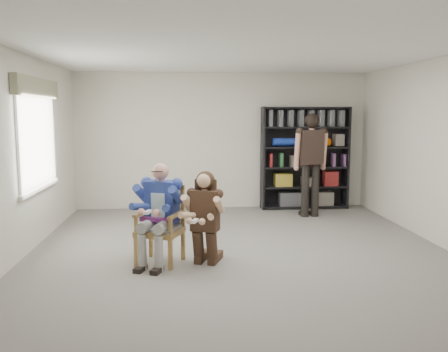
{
  "coord_description": "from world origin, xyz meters",
  "views": [
    {
      "loc": [
        -0.78,
        -6.3,
        1.97
      ],
      "look_at": [
        -0.2,
        0.6,
        1.05
      ],
      "focal_mm": 38.0,
      "sensor_mm": 36.0,
      "label": 1
    }
  ],
  "objects_px": {
    "armchair": "(160,225)",
    "kneeling_woman": "(204,219)",
    "bookshelf": "(305,158)",
    "seated_man": "(160,214)",
    "standing_man": "(311,166)"
  },
  "relations": [
    {
      "from": "armchair",
      "to": "kneeling_woman",
      "type": "bearing_deg",
      "value": 8.91
    },
    {
      "from": "armchair",
      "to": "seated_man",
      "type": "height_order",
      "value": "seated_man"
    },
    {
      "from": "standing_man",
      "to": "bookshelf",
      "type": "bearing_deg",
      "value": 78.07
    },
    {
      "from": "seated_man",
      "to": "bookshelf",
      "type": "xyz_separation_m",
      "value": [
        2.81,
        3.47,
        0.38
      ]
    },
    {
      "from": "armchair",
      "to": "bookshelf",
      "type": "relative_size",
      "value": 0.49
    },
    {
      "from": "kneeling_woman",
      "to": "standing_man",
      "type": "xyz_separation_m",
      "value": [
        2.14,
        2.76,
        0.36
      ]
    },
    {
      "from": "kneeling_woman",
      "to": "bookshelf",
      "type": "relative_size",
      "value": 0.58
    },
    {
      "from": "armchair",
      "to": "kneeling_woman",
      "type": "relative_size",
      "value": 0.84
    },
    {
      "from": "armchair",
      "to": "bookshelf",
      "type": "height_order",
      "value": "bookshelf"
    },
    {
      "from": "seated_man",
      "to": "standing_man",
      "type": "relative_size",
      "value": 0.69
    },
    {
      "from": "bookshelf",
      "to": "standing_man",
      "type": "bearing_deg",
      "value": -96.4
    },
    {
      "from": "bookshelf",
      "to": "standing_man",
      "type": "height_order",
      "value": "bookshelf"
    },
    {
      "from": "armchair",
      "to": "seated_man",
      "type": "relative_size",
      "value": 0.77
    },
    {
      "from": "seated_man",
      "to": "bookshelf",
      "type": "height_order",
      "value": "bookshelf"
    },
    {
      "from": "seated_man",
      "to": "armchair",
      "type": "bearing_deg",
      "value": 110.6
    }
  ]
}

